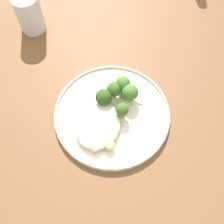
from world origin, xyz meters
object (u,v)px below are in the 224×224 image
Objects in this scene: seared_scallop_large_seared at (100,132)px; water_glass at (30,16)px; dinner_plate at (112,114)px; broccoli_floret_left_leaning at (124,84)px; seared_scallop_half_hidden at (96,147)px; seared_scallop_rear_pale at (90,112)px; broccoli_floret_split_head at (122,110)px; broccoli_floret_beside_noodles at (130,93)px; broccoli_floret_center_pile at (114,89)px; seared_scallop_on_noodles at (110,145)px; broccoli_floret_small_sprig at (104,97)px.

water_glass is (-0.27, -0.31, 0.03)m from seared_scallop_large_seared.
dinner_plate is 2.62× the size of water_glass.
broccoli_floret_left_leaning reaches higher than dinner_plate.
dinner_plate is 5.14× the size of broccoli_floret_left_leaning.
seared_scallop_half_hidden is 0.93× the size of seared_scallop_rear_pale.
seared_scallop_half_hidden is at bearing 3.76° from seared_scallop_large_seared.
seared_scallop_half_hidden is 0.42× the size of broccoli_floret_left_leaning.
broccoli_floret_split_head reaches higher than seared_scallop_half_hidden.
broccoli_floret_beside_noodles is (-0.15, 0.04, 0.02)m from seared_scallop_half_hidden.
broccoli_floret_beside_noodles reaches higher than seared_scallop_half_hidden.
broccoli_floret_split_head is 0.97× the size of broccoli_floret_center_pile.
seared_scallop_on_noodles is at bearing 114.79° from seared_scallop_half_hidden.
seared_scallop_large_seared is at bearing 0.64° from broccoli_floret_center_pile.
seared_scallop_half_hidden is at bearing 44.99° from water_glass.
broccoli_floret_beside_noodles is 1.08× the size of broccoli_floret_center_pile.
seared_scallop_on_noodles is 0.42× the size of broccoli_floret_beside_noodles.
water_glass is at bearing -130.64° from seared_scallop_rear_pale.
seared_scallop_half_hidden is (0.10, -0.01, 0.01)m from dinner_plate.
seared_scallop_rear_pale is 0.46× the size of broccoli_floret_beside_noodles.
seared_scallop_on_noodles reaches higher than seared_scallop_half_hidden.
seared_scallop_large_seared is 0.26× the size of water_glass.
seared_scallop_large_seared is 0.07m from broccoli_floret_split_head.
broccoli_floret_left_leaning is (-0.17, 0.02, 0.03)m from seared_scallop_half_hidden.
seared_scallop_large_seared is (-0.03, -0.03, -0.00)m from seared_scallop_on_noodles.
seared_scallop_rear_pale is 0.48× the size of broccoli_floret_small_sprig.
broccoli_floret_center_pile is (-0.07, 0.04, 0.02)m from seared_scallop_rear_pale.
seared_scallop_on_noodles is 0.45× the size of broccoli_floret_center_pile.
broccoli_floret_left_leaning reaches higher than broccoli_floret_center_pile.
water_glass is (-0.23, -0.27, 0.03)m from seared_scallop_rear_pale.
seared_scallop_rear_pale is 0.35m from water_glass.
broccoli_floret_center_pile reaches higher than broccoli_floret_split_head.
broccoli_floret_small_sprig reaches higher than broccoli_floret_center_pile.
seared_scallop_on_noodles reaches higher than seared_scallop_large_seared.
seared_scallop_on_noodles is 0.10m from seared_scallop_rear_pale.
broccoli_floret_beside_noodles is at bearing 92.66° from broccoli_floret_center_pile.
dinner_plate is at bearing 12.68° from broccoli_floret_center_pile.
broccoli_floret_small_sprig is at bearing -126.97° from dinner_plate.
dinner_plate is 0.05m from broccoli_floret_small_sprig.
broccoli_floret_left_leaning is at bearing -175.31° from seared_scallop_on_noodles.
broccoli_floret_beside_noodles is 0.03m from broccoli_floret_left_leaning.
water_glass is at bearing -117.41° from broccoli_floret_center_pile.
broccoli_floret_beside_noodles reaches higher than seared_scallop_on_noodles.
seared_scallop_rear_pale reaches higher than dinner_plate.
dinner_plate is 0.38m from water_glass.
broccoli_floret_split_head is (-0.10, 0.03, 0.02)m from seared_scallop_half_hidden.
broccoli_floret_beside_noodles is 0.04m from broccoli_floret_center_pile.
water_glass is (-0.30, -0.34, 0.03)m from seared_scallop_on_noodles.
broccoli_floret_beside_noodles is 0.97× the size of broccoli_floret_left_leaning.
seared_scallop_large_seared is 0.52× the size of broccoli_floret_beside_noodles.
dinner_plate is at bearing 175.49° from seared_scallop_half_hidden.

